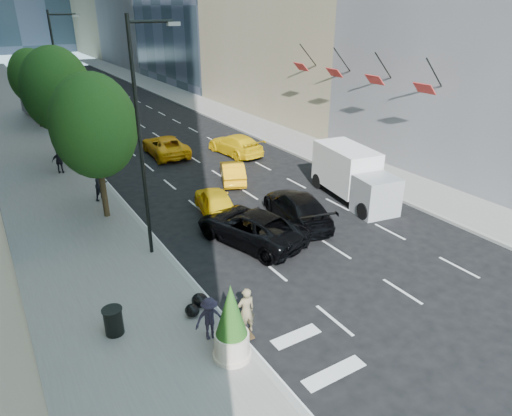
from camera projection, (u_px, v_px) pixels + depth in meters
ground at (319, 255)px, 20.76m from camera, size 160.00×160.00×0.00m
sidewalk_left at (23, 135)px, 39.87m from camera, size 6.00×120.00×0.15m
sidewalk_right at (217, 111)px, 48.90m from camera, size 4.00×120.00×0.15m
lamp_near at (143, 129)px, 18.52m from camera, size 2.13×0.22×10.00m
lamp_far at (61, 76)px, 32.57m from camera, size 2.13×0.22×10.00m
tree_near at (94, 127)px, 22.35m from camera, size 4.20×4.20×7.46m
tree_mid at (57, 90)px, 30.01m from camera, size 4.50×4.50×7.99m
tree_far at (32, 77)px, 40.44m from camera, size 3.90×3.90×6.92m
traffic_signal at (31, 71)px, 47.22m from camera, size 2.48×0.53×5.20m
facade_flags at (355, 73)px, 31.11m from camera, size 1.85×13.30×2.05m
skateboarder at (246, 314)px, 15.41m from camera, size 0.66×0.46×1.74m
black_sedan_lincoln at (251, 227)px, 21.64m from camera, size 4.21×6.23×1.58m
black_sedan_mercedes at (297, 207)px, 23.66m from camera, size 3.53×5.94×1.61m
taxi_a at (215, 201)px, 24.59m from camera, size 2.69×4.57×1.46m
taxi_b at (232, 172)px, 29.21m from camera, size 2.84×4.21×1.31m
taxi_c at (165, 146)px, 34.31m from camera, size 2.79×5.53×1.50m
taxi_d at (235, 144)px, 34.55m from camera, size 2.72×5.45×1.52m
city_bus at (64, 104)px, 43.55m from camera, size 6.55×13.41×3.64m
box_truck at (353, 175)px, 26.24m from camera, size 3.12×6.35×2.91m
pedestrian_a at (101, 185)px, 25.99m from camera, size 1.10×1.03×1.80m
pedestrian_b at (60, 161)px, 30.15m from camera, size 1.03×0.68×1.62m
pedestrian_c at (210, 319)px, 15.06m from camera, size 1.10×0.75×1.56m
trash_can at (114, 322)px, 15.40m from camera, size 0.63×0.63×0.95m
planter_shrub at (231, 323)px, 14.06m from camera, size 1.11×1.11×2.67m
garbage_bags at (197, 304)px, 16.68m from camera, size 1.03×0.99×0.51m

